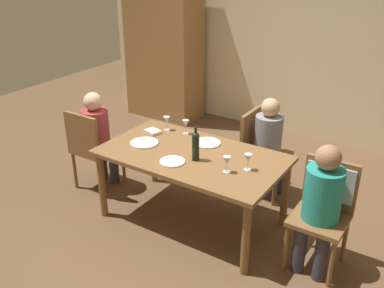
{
  "coord_description": "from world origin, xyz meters",
  "views": [
    {
      "loc": [
        1.97,
        -3.04,
        2.5
      ],
      "look_at": [
        0.0,
        0.0,
        0.83
      ],
      "focal_mm": 40.66,
      "sensor_mm": 36.0,
      "label": 1
    }
  ],
  "objects_px": {
    "chair_far_right": "(260,147)",
    "person_man_bearded": "(270,140)",
    "wine_glass_near_left": "(167,120)",
    "dinner_plate_host": "(172,162)",
    "armoire_cabinet": "(164,46)",
    "dinner_plate_guest_right": "(144,143)",
    "dining_table": "(192,162)",
    "wine_glass_near_right": "(227,161)",
    "dinner_plate_guest_left": "(207,143)",
    "wine_glass_centre": "(186,124)",
    "person_man_guest": "(321,201)",
    "chair_right_end": "(326,199)",
    "wine_bottle_tall_green": "(196,145)",
    "person_woman_host": "(98,133)",
    "wine_glass_far": "(248,159)",
    "chair_left_end": "(91,145)"
  },
  "relations": [
    {
      "from": "chair_far_right",
      "to": "person_man_bearded",
      "type": "height_order",
      "value": "person_man_bearded"
    },
    {
      "from": "person_man_bearded",
      "to": "wine_glass_near_left",
      "type": "xyz_separation_m",
      "value": [
        -0.94,
        -0.53,
        0.2
      ]
    },
    {
      "from": "chair_far_right",
      "to": "dinner_plate_host",
      "type": "bearing_deg",
      "value": -17.62
    },
    {
      "from": "armoire_cabinet",
      "to": "dinner_plate_guest_right",
      "type": "xyz_separation_m",
      "value": [
        1.44,
        -2.3,
        -0.36
      ]
    },
    {
      "from": "dining_table",
      "to": "dinner_plate_guest_right",
      "type": "xyz_separation_m",
      "value": [
        -0.52,
        -0.06,
        0.09
      ]
    },
    {
      "from": "wine_glass_near_right",
      "to": "dinner_plate_guest_left",
      "type": "bearing_deg",
      "value": 136.79
    },
    {
      "from": "wine_glass_centre",
      "to": "dinner_plate_guest_left",
      "type": "xyz_separation_m",
      "value": [
        0.31,
        -0.09,
        -0.1
      ]
    },
    {
      "from": "person_man_guest",
      "to": "wine_glass_centre",
      "type": "xyz_separation_m",
      "value": [
        -1.55,
        0.39,
        0.18
      ]
    },
    {
      "from": "dinner_plate_host",
      "to": "wine_glass_near_left",
      "type": "bearing_deg",
      "value": 129.82
    },
    {
      "from": "dining_table",
      "to": "chair_right_end",
      "type": "relative_size",
      "value": 1.86
    },
    {
      "from": "dinner_plate_host",
      "to": "chair_far_right",
      "type": "bearing_deg",
      "value": 72.38
    },
    {
      "from": "dinner_plate_guest_right",
      "to": "dinner_plate_guest_left",
      "type": "bearing_deg",
      "value": 32.83
    },
    {
      "from": "chair_right_end",
      "to": "wine_glass_near_right",
      "type": "bearing_deg",
      "value": 18.14
    },
    {
      "from": "person_man_guest",
      "to": "wine_bottle_tall_green",
      "type": "height_order",
      "value": "person_man_guest"
    },
    {
      "from": "armoire_cabinet",
      "to": "person_man_bearded",
      "type": "bearing_deg",
      "value": -30.06
    },
    {
      "from": "armoire_cabinet",
      "to": "person_woman_host",
      "type": "relative_size",
      "value": 1.98
    },
    {
      "from": "person_woman_host",
      "to": "dinner_plate_guest_left",
      "type": "xyz_separation_m",
      "value": [
        1.24,
        0.25,
        0.09
      ]
    },
    {
      "from": "armoire_cabinet",
      "to": "chair_far_right",
      "type": "xyz_separation_m",
      "value": [
        2.25,
        -1.37,
        -0.56
      ]
    },
    {
      "from": "person_man_bearded",
      "to": "dinner_plate_host",
      "type": "relative_size",
      "value": 4.76
    },
    {
      "from": "wine_bottle_tall_green",
      "to": "wine_glass_near_right",
      "type": "bearing_deg",
      "value": -8.43
    },
    {
      "from": "dinner_plate_guest_left",
      "to": "wine_glass_near_right",
      "type": "bearing_deg",
      "value": -43.21
    },
    {
      "from": "person_man_guest",
      "to": "person_man_bearded",
      "type": "bearing_deg",
      "value": -47.2
    },
    {
      "from": "wine_glass_far",
      "to": "wine_glass_centre",
      "type": "bearing_deg",
      "value": 157.75
    },
    {
      "from": "wine_glass_near_left",
      "to": "person_man_guest",
      "type": "bearing_deg",
      "value": -11.49
    },
    {
      "from": "person_woman_host",
      "to": "person_man_guest",
      "type": "distance_m",
      "value": 2.47
    },
    {
      "from": "dining_table",
      "to": "wine_glass_near_left",
      "type": "bearing_deg",
      "value": 147.88
    },
    {
      "from": "person_man_bearded",
      "to": "dinner_plate_guest_right",
      "type": "height_order",
      "value": "person_man_bearded"
    },
    {
      "from": "dining_table",
      "to": "wine_glass_near_right",
      "type": "bearing_deg",
      "value": -17.35
    },
    {
      "from": "person_woman_host",
      "to": "dinner_plate_guest_right",
      "type": "xyz_separation_m",
      "value": [
        0.72,
        -0.09,
        0.09
      ]
    },
    {
      "from": "chair_far_right",
      "to": "dinner_plate_guest_right",
      "type": "distance_m",
      "value": 1.25
    },
    {
      "from": "chair_right_end",
      "to": "wine_glass_near_right",
      "type": "distance_m",
      "value": 0.87
    },
    {
      "from": "chair_left_end",
      "to": "dinner_plate_host",
      "type": "relative_size",
      "value": 4.01
    },
    {
      "from": "wine_glass_centre",
      "to": "dinner_plate_host",
      "type": "distance_m",
      "value": 0.66
    },
    {
      "from": "wine_glass_near_right",
      "to": "armoire_cabinet",
      "type": "bearing_deg",
      "value": 135.27
    },
    {
      "from": "wine_glass_centre",
      "to": "wine_glass_near_right",
      "type": "relative_size",
      "value": 1.0
    },
    {
      "from": "chair_left_end",
      "to": "chair_right_end",
      "type": "height_order",
      "value": "same"
    },
    {
      "from": "chair_left_end",
      "to": "wine_glass_near_right",
      "type": "relative_size",
      "value": 6.17
    },
    {
      "from": "wine_bottle_tall_green",
      "to": "wine_glass_far",
      "type": "relative_size",
      "value": 2.15
    },
    {
      "from": "chair_left_end",
      "to": "person_man_bearded",
      "type": "distance_m",
      "value": 1.91
    },
    {
      "from": "wine_glass_centre",
      "to": "wine_glass_near_right",
      "type": "distance_m",
      "value": 0.9
    },
    {
      "from": "wine_glass_near_right",
      "to": "dinner_plate_guest_right",
      "type": "xyz_separation_m",
      "value": [
        -0.95,
        0.07,
        -0.1
      ]
    },
    {
      "from": "wine_glass_near_left",
      "to": "wine_glass_centre",
      "type": "relative_size",
      "value": 1.0
    },
    {
      "from": "chair_left_end",
      "to": "person_man_bearded",
      "type": "relative_size",
      "value": 0.84
    },
    {
      "from": "dining_table",
      "to": "chair_right_end",
      "type": "xyz_separation_m",
      "value": [
        1.24,
        0.12,
        -0.05
      ]
    },
    {
      "from": "dining_table",
      "to": "dinner_plate_guest_right",
      "type": "height_order",
      "value": "dinner_plate_guest_right"
    },
    {
      "from": "wine_glass_near_left",
      "to": "chair_right_end",
      "type": "bearing_deg",
      "value": -6.76
    },
    {
      "from": "person_woman_host",
      "to": "wine_glass_near_left",
      "type": "distance_m",
      "value": 0.79
    },
    {
      "from": "chair_right_end",
      "to": "person_man_guest",
      "type": "distance_m",
      "value": 0.16
    },
    {
      "from": "armoire_cabinet",
      "to": "wine_glass_far",
      "type": "bearing_deg",
      "value": -41.51
    },
    {
      "from": "chair_far_right",
      "to": "wine_glass_near_left",
      "type": "distance_m",
      "value": 1.03
    }
  ]
}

